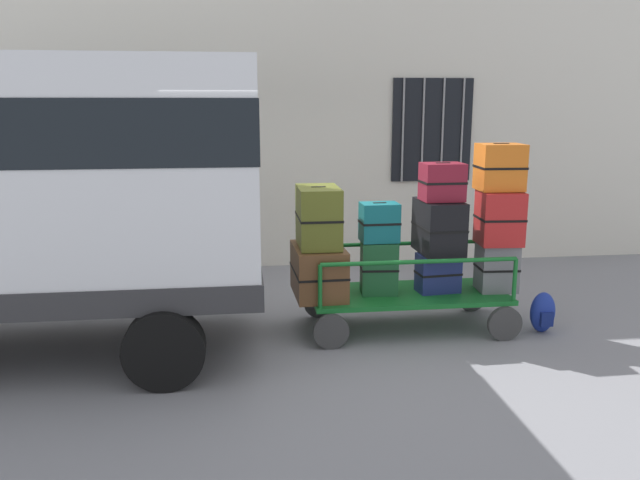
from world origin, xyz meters
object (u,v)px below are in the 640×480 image
Objects in this scene: suitcase_center_top at (442,182)px; suitcase_midright_middle at (500,218)px; van at (2,180)px; suitcase_left_middle at (318,217)px; suitcase_midleft_middle at (379,222)px; suitcase_midright_bottom at (497,267)px; suitcase_midleft_bottom at (379,268)px; backpack at (543,313)px; luggage_cart at (408,299)px; suitcase_center_middle at (439,227)px; suitcase_midright_top at (500,167)px; suitcase_left_bottom at (319,271)px; suitcase_center_bottom at (438,273)px.

suitcase_center_top is 0.75m from suitcase_midright_middle.
van is 7.08× the size of suitcase_left_middle.
suitcase_midright_bottom is at bearing -3.31° from suitcase_midleft_middle.
suitcase_midleft_bottom reaches higher than backpack.
suitcase_center_middle reaches higher than luggage_cart.
suitcase_midright_bottom is at bearing -90.00° from suitcase_midright_middle.
van reaches higher than suitcase_midright_top.
suitcase_midleft_bottom is at bearing 170.03° from backpack.
suitcase_midright_bottom is at bearing -90.00° from suitcase_midright_top.
van reaches higher than suitcase_left_bottom.
suitcase_midright_middle is at bearing -5.19° from suitcase_center_middle.
suitcase_midright_middle is at bearing -2.04° from suitcase_center_bottom.
suitcase_midright_middle reaches higher than suitcase_center_middle.
suitcase_left_middle reaches higher than luggage_cart.
suitcase_center_middle is 1.44m from backpack.
suitcase_left_bottom is 1.83× the size of backpack.
suitcase_midright_top is at bearing 1.27° from suitcase_center_middle.
suitcase_center_bottom is 0.50m from suitcase_center_middle.
suitcase_midleft_bottom is 1.28× the size of backpack.
suitcase_left_bottom is 1.93m from suitcase_midright_bottom.
van is at bearing -176.64° from suitcase_center_bottom.
backpack is (0.43, -0.26, -0.99)m from suitcase_midright_middle.
luggage_cart is 3.78× the size of suitcase_midright_middle.
suitcase_center_bottom reaches higher than backpack.
van is 5.01m from suitcase_midright_bottom.
suitcase_left_middle is at bearing -179.98° from suitcase_midright_top.
suitcase_center_bottom is at bearing 177.96° from suitcase_midright_middle.
suitcase_midright_middle is 1.11m from backpack.
suitcase_midright_top is (4.89, 0.30, 0.02)m from van.
suitcase_center_top reaches higher than suitcase_left_middle.
backpack reaches higher than luggage_cart.
backpack is at bearing -10.90° from suitcase_midleft_middle.
van reaches higher than suitcase_center_middle.
suitcase_left_middle is 1.34× the size of suitcase_midright_top.
backpack is (2.37, -0.33, -1.03)m from suitcase_left_middle.
suitcase_center_bottom is at bearing -4.47° from suitcase_midleft_middle.
luggage_cart is 3.32× the size of suitcase_center_middle.
suitcase_midleft_middle is (3.60, 0.30, -0.54)m from van.
suitcase_midright_bottom is at bearing 2.64° from van.
van is 3.76m from suitcase_midleft_bottom.
suitcase_midright_middle is at bearing -2.28° from luggage_cart.
van is 3.15m from suitcase_left_bottom.
backpack is (1.08, -0.27, -1.38)m from suitcase_center_top.
suitcase_midright_top is (1.93, 0.01, 1.07)m from suitcase_left_bottom.
luggage_cart is 3.27× the size of suitcase_left_middle.
backpack is (1.40, -0.30, -0.12)m from luggage_cart.
suitcase_midright_top reaches higher than luggage_cart.
luggage_cart is 1.44m from backpack.
suitcase_left_middle is 1.93m from suitcase_midright_middle.
suitcase_midright_middle is (0.64, -0.06, 0.09)m from suitcase_center_middle.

